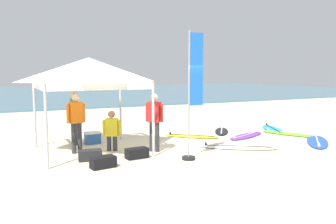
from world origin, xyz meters
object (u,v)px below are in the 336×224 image
at_px(surfboard_blue, 317,141).
at_px(gear_bag_by_pole, 90,155).
at_px(surfboard_purple, 246,136).
at_px(cooler_box, 93,138).
at_px(surfboard_cyan, 273,129).
at_px(surfboard_lime, 291,134).
at_px(surfboard_yellow, 191,136).
at_px(person_red, 154,118).
at_px(person_orange, 76,119).
at_px(person_green, 74,114).
at_px(banner_flag, 193,101).
at_px(person_yellow, 112,129).
at_px(gear_bag_near_tent, 103,162).
at_px(gear_bag_on_sand, 137,153).
at_px(surfboard_white, 237,147).
at_px(surfboard_black, 222,131).
at_px(canopy_tent, 89,70).

distance_m(surfboard_blue, gear_bag_by_pole, 7.44).
xyz_separation_m(surfboard_purple, cooler_box, (-5.33, 1.24, 0.16)).
bearing_deg(surfboard_cyan, surfboard_lime, -98.26).
relative_size(surfboard_yellow, person_red, 1.06).
bearing_deg(surfboard_lime, cooler_box, 166.40).
height_order(person_red, cooler_box, person_red).
xyz_separation_m(surfboard_lime, person_orange, (-7.81, 0.61, 0.95)).
distance_m(person_green, gear_bag_by_pole, 2.42).
height_order(person_orange, banner_flag, banner_flag).
bearing_deg(person_orange, person_green, 81.30).
distance_m(person_yellow, gear_bag_near_tent, 1.93).
xyz_separation_m(person_orange, banner_flag, (2.63, -2.09, 0.59)).
height_order(person_red, gear_bag_on_sand, person_red).
bearing_deg(gear_bag_on_sand, gear_bag_by_pole, 163.98).
bearing_deg(person_yellow, surfboard_white, -21.30).
height_order(person_green, gear_bag_by_pole, person_green).
bearing_deg(gear_bag_on_sand, banner_flag, -29.66).
bearing_deg(surfboard_blue, surfboard_purple, 127.22).
relative_size(person_orange, gear_bag_on_sand, 2.85).
bearing_deg(surfboard_lime, person_green, 166.25).
xyz_separation_m(person_yellow, gear_bag_near_tent, (-0.75, -1.70, -0.52)).
xyz_separation_m(person_yellow, gear_bag_on_sand, (0.33, -1.18, -0.52)).
height_order(surfboard_yellow, banner_flag, banner_flag).
height_order(banner_flag, gear_bag_on_sand, banner_flag).
bearing_deg(person_orange, surfboard_yellow, 8.88).
height_order(surfboard_black, banner_flag, banner_flag).
bearing_deg(gear_bag_by_pole, surfboard_white, -7.07).
bearing_deg(gear_bag_by_pole, banner_flag, -23.49).
distance_m(person_orange, gear_bag_on_sand, 2.08).
xyz_separation_m(surfboard_black, surfboard_cyan, (2.14, -0.55, -0.00)).
bearing_deg(surfboard_blue, surfboard_black, 118.11).
distance_m(canopy_tent, surfboard_blue, 7.75).
xyz_separation_m(surfboard_black, gear_bag_near_tent, (-5.59, -2.95, 0.10)).
bearing_deg(gear_bag_by_pole, canopy_tent, 74.85).
xyz_separation_m(person_orange, cooler_box, (0.73, 1.10, -0.79)).
bearing_deg(person_yellow, person_orange, 170.40).
distance_m(surfboard_white, person_red, 2.74).
xyz_separation_m(person_orange, person_red, (2.09, -0.81, 0.00)).
relative_size(person_orange, person_green, 1.00).
bearing_deg(banner_flag, person_green, 126.11).
xyz_separation_m(surfboard_yellow, surfboard_cyan, (3.76, -0.13, -0.00)).
bearing_deg(surfboard_lime, surfboard_blue, -102.08).
bearing_deg(person_red, person_yellow, 149.46).
relative_size(surfboard_white, gear_bag_near_tent, 3.84).
height_order(canopy_tent, surfboard_lime, canopy_tent).
distance_m(surfboard_lime, person_green, 7.90).
distance_m(surfboard_yellow, cooler_box, 3.52).
relative_size(person_yellow, banner_flag, 0.35).
bearing_deg(canopy_tent, cooler_box, 73.56).
xyz_separation_m(surfboard_lime, surfboard_white, (-3.25, -0.95, -0.00)).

